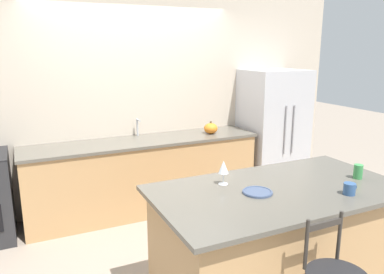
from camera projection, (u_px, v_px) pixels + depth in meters
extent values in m
plane|color=gray|center=(155.00, 221.00, 4.43)|extent=(18.00, 18.00, 0.00)
cube|color=beige|center=(134.00, 100.00, 4.74)|extent=(6.00, 0.07, 2.70)
cube|color=tan|center=(144.00, 176.00, 4.66)|extent=(2.82, 0.65, 0.88)
cube|color=#5B564C|center=(143.00, 141.00, 4.56)|extent=(2.85, 0.69, 0.03)
cube|color=black|center=(143.00, 140.00, 4.55)|extent=(0.56, 0.36, 0.01)
cylinder|color=#ADAFB5|center=(137.00, 127.00, 4.72)|extent=(0.02, 0.02, 0.22)
cylinder|color=#ADAFB5|center=(139.00, 120.00, 4.64)|extent=(0.02, 0.12, 0.02)
cube|color=tan|center=(276.00, 247.00, 2.97)|extent=(1.83, 0.93, 0.92)
cube|color=#5B564C|center=(280.00, 190.00, 2.86)|extent=(1.95, 1.05, 0.03)
cube|color=#BCBCC1|center=(272.00, 131.00, 5.31)|extent=(0.83, 0.70, 1.71)
cylinder|color=#939399|center=(285.00, 130.00, 4.94)|extent=(0.02, 0.02, 0.65)
cylinder|color=#939399|center=(293.00, 129.00, 4.99)|extent=(0.02, 0.02, 0.65)
cylinder|color=#332D28|center=(306.00, 245.00, 2.23)|extent=(0.02, 0.02, 0.32)
cylinder|color=#332D28|center=(339.00, 235.00, 2.34)|extent=(0.02, 0.02, 0.32)
cube|color=#332D28|center=(325.00, 224.00, 2.27)|extent=(0.27, 0.02, 0.04)
cylinder|color=#425170|center=(257.00, 192.00, 2.76)|extent=(0.22, 0.22, 0.01)
torus|color=#425170|center=(257.00, 192.00, 2.76)|extent=(0.22, 0.22, 0.01)
cylinder|color=white|center=(223.00, 184.00, 2.94)|extent=(0.08, 0.08, 0.00)
cylinder|color=white|center=(223.00, 178.00, 2.93)|extent=(0.01, 0.01, 0.09)
cone|color=white|center=(223.00, 167.00, 2.91)|extent=(0.08, 0.08, 0.10)
cylinder|color=#335689|center=(349.00, 189.00, 2.73)|extent=(0.09, 0.09, 0.09)
torus|color=#335689|center=(354.00, 188.00, 2.75)|extent=(0.06, 0.01, 0.06)
cylinder|color=#3D934C|center=(358.00, 172.00, 3.06)|extent=(0.07, 0.07, 0.12)
ellipsoid|color=orange|center=(211.00, 128.00, 4.85)|extent=(0.18, 0.18, 0.14)
cylinder|color=brown|center=(211.00, 122.00, 4.83)|extent=(0.02, 0.02, 0.02)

